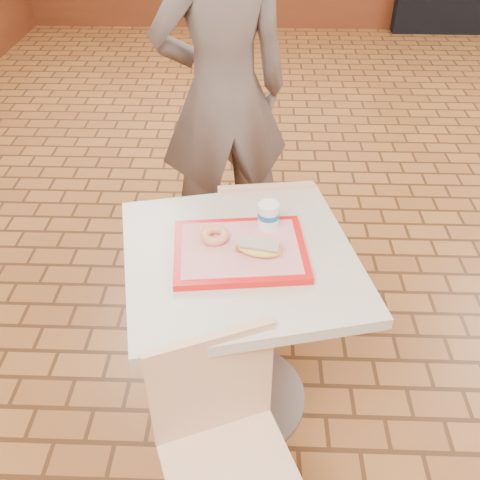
{
  "coord_description": "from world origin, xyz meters",
  "views": [
    {
      "loc": [
        -1.2,
        -1.81,
        2.0
      ],
      "look_at": [
        -1.24,
        -0.39,
        0.89
      ],
      "focal_mm": 40.0,
      "sensor_mm": 36.0,
      "label": 1
    }
  ],
  "objects_px": {
    "long_john_donut": "(258,248)",
    "chair_main_back": "(260,242)",
    "chair_main_front": "(224,443)",
    "serving_tray": "(240,251)",
    "paper_cup": "(268,215)",
    "customer": "(223,94)",
    "main_table": "(240,309)",
    "ring_donut": "(215,235)"
  },
  "relations": [
    {
      "from": "long_john_donut",
      "to": "paper_cup",
      "type": "xyz_separation_m",
      "value": [
        0.03,
        0.15,
        0.03
      ]
    },
    {
      "from": "main_table",
      "to": "long_john_donut",
      "type": "relative_size",
      "value": 5.12
    },
    {
      "from": "chair_main_front",
      "to": "customer",
      "type": "xyz_separation_m",
      "value": [
        -0.09,
        1.6,
        0.46
      ]
    },
    {
      "from": "customer",
      "to": "serving_tray",
      "type": "xyz_separation_m",
      "value": [
        0.12,
        -1.1,
        -0.1
      ]
    },
    {
      "from": "ring_donut",
      "to": "long_john_donut",
      "type": "xyz_separation_m",
      "value": [
        0.15,
        -0.07,
        0.01
      ]
    },
    {
      "from": "main_table",
      "to": "serving_tray",
      "type": "xyz_separation_m",
      "value": [
        -0.0,
        0.0,
        0.28
      ]
    },
    {
      "from": "main_table",
      "to": "customer",
      "type": "relative_size",
      "value": 0.44
    },
    {
      "from": "chair_main_back",
      "to": "serving_tray",
      "type": "relative_size",
      "value": 1.88
    },
    {
      "from": "chair_main_front",
      "to": "long_john_donut",
      "type": "xyz_separation_m",
      "value": [
        0.1,
        0.47,
        0.4
      ]
    },
    {
      "from": "main_table",
      "to": "chair_main_back",
      "type": "xyz_separation_m",
      "value": [
        0.08,
        0.52,
        -0.09
      ]
    },
    {
      "from": "serving_tray",
      "to": "ring_donut",
      "type": "distance_m",
      "value": 0.1
    },
    {
      "from": "customer",
      "to": "long_john_donut",
      "type": "height_order",
      "value": "customer"
    },
    {
      "from": "main_table",
      "to": "ring_donut",
      "type": "bearing_deg",
      "value": 153.97
    },
    {
      "from": "chair_main_front",
      "to": "customer",
      "type": "relative_size",
      "value": 0.45
    },
    {
      "from": "long_john_donut",
      "to": "chair_main_back",
      "type": "bearing_deg",
      "value": 88.5
    },
    {
      "from": "chair_main_front",
      "to": "paper_cup",
      "type": "distance_m",
      "value": 0.77
    },
    {
      "from": "serving_tray",
      "to": "long_john_donut",
      "type": "distance_m",
      "value": 0.08
    },
    {
      "from": "ring_donut",
      "to": "long_john_donut",
      "type": "height_order",
      "value": "long_john_donut"
    },
    {
      "from": "chair_main_back",
      "to": "long_john_donut",
      "type": "relative_size",
      "value": 5.23
    },
    {
      "from": "chair_main_back",
      "to": "paper_cup",
      "type": "distance_m",
      "value": 0.59
    },
    {
      "from": "chair_main_front",
      "to": "paper_cup",
      "type": "height_order",
      "value": "paper_cup"
    },
    {
      "from": "serving_tray",
      "to": "chair_main_back",
      "type": "bearing_deg",
      "value": 81.64
    },
    {
      "from": "paper_cup",
      "to": "main_table",
      "type": "bearing_deg",
      "value": -127.93
    },
    {
      "from": "main_table",
      "to": "serving_tray",
      "type": "bearing_deg",
      "value": 165.96
    },
    {
      "from": "chair_main_front",
      "to": "long_john_donut",
      "type": "height_order",
      "value": "long_john_donut"
    },
    {
      "from": "chair_main_back",
      "to": "long_john_donut",
      "type": "height_order",
      "value": "long_john_donut"
    },
    {
      "from": "chair_main_front",
      "to": "chair_main_back",
      "type": "xyz_separation_m",
      "value": [
        0.11,
        1.02,
        -0.01
      ]
    },
    {
      "from": "chair_main_back",
      "to": "paper_cup",
      "type": "xyz_separation_m",
      "value": [
        0.02,
        -0.4,
        0.43
      ]
    },
    {
      "from": "chair_main_back",
      "to": "serving_tray",
      "type": "bearing_deg",
      "value": 73.93
    },
    {
      "from": "main_table",
      "to": "customer",
      "type": "distance_m",
      "value": 1.17
    },
    {
      "from": "chair_main_front",
      "to": "serving_tray",
      "type": "xyz_separation_m",
      "value": [
        0.03,
        0.5,
        0.36
      ]
    },
    {
      "from": "paper_cup",
      "to": "customer",
      "type": "bearing_deg",
      "value": 102.62
    },
    {
      "from": "chair_main_front",
      "to": "serving_tray",
      "type": "height_order",
      "value": "same"
    },
    {
      "from": "ring_donut",
      "to": "customer",
      "type": "bearing_deg",
      "value": 91.71
    },
    {
      "from": "serving_tray",
      "to": "ring_donut",
      "type": "relative_size",
      "value": 4.5
    },
    {
      "from": "main_table",
      "to": "paper_cup",
      "type": "bearing_deg",
      "value": 52.07
    },
    {
      "from": "ring_donut",
      "to": "long_john_donut",
      "type": "bearing_deg",
      "value": -26.21
    },
    {
      "from": "main_table",
      "to": "serving_tray",
      "type": "height_order",
      "value": "serving_tray"
    },
    {
      "from": "long_john_donut",
      "to": "paper_cup",
      "type": "relative_size",
      "value": 1.69
    },
    {
      "from": "serving_tray",
      "to": "ring_donut",
      "type": "bearing_deg",
      "value": 153.97
    },
    {
      "from": "chair_main_front",
      "to": "customer",
      "type": "bearing_deg",
      "value": 71.17
    },
    {
      "from": "chair_main_front",
      "to": "chair_main_back",
      "type": "bearing_deg",
      "value": 61.88
    }
  ]
}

